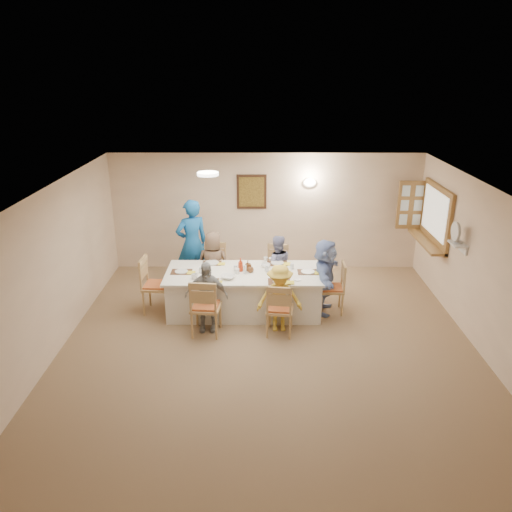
{
  "coord_description": "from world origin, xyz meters",
  "views": [
    {
      "loc": [
        -0.17,
        -6.71,
        4.12
      ],
      "look_at": [
        -0.2,
        1.4,
        1.05
      ],
      "focal_mm": 35.0,
      "sensor_mm": 36.0,
      "label": 1
    }
  ],
  "objects_px": {
    "serving_hatch": "(436,215)",
    "chair_left_end": "(157,285)",
    "chair_right_end": "(331,288)",
    "caregiver": "(192,244)",
    "diner_right_end": "(325,276)",
    "diner_front_left": "(206,297)",
    "chair_front_right": "(280,308)",
    "diner_back_left": "(213,264)",
    "chair_front_left": "(206,306)",
    "diner_back_right": "(277,266)",
    "dining_table": "(244,292)",
    "chair_back_right": "(276,270)",
    "diner_front_right": "(280,298)",
    "chair_back_left": "(214,269)",
    "condiment_ketchup": "(241,265)",
    "desk_fan": "(457,235)"
  },
  "relations": [
    {
      "from": "chair_left_end",
      "to": "diner_front_right",
      "type": "bearing_deg",
      "value": -103.64
    },
    {
      "from": "diner_back_left",
      "to": "serving_hatch",
      "type": "bearing_deg",
      "value": -168.03
    },
    {
      "from": "diner_front_left",
      "to": "diner_right_end",
      "type": "xyz_separation_m",
      "value": [
        2.02,
        0.68,
        0.07
      ]
    },
    {
      "from": "chair_front_right",
      "to": "diner_back_left",
      "type": "height_order",
      "value": "diner_back_left"
    },
    {
      "from": "chair_right_end",
      "to": "caregiver",
      "type": "height_order",
      "value": "caregiver"
    },
    {
      "from": "serving_hatch",
      "to": "chair_left_end",
      "type": "distance_m",
      "value": 5.36
    },
    {
      "from": "diner_back_right",
      "to": "condiment_ketchup",
      "type": "xyz_separation_m",
      "value": [
        -0.66,
        -0.63,
        0.28
      ]
    },
    {
      "from": "diner_back_left",
      "to": "diner_right_end",
      "type": "distance_m",
      "value": 2.13
    },
    {
      "from": "diner_back_left",
      "to": "diner_back_right",
      "type": "height_order",
      "value": "diner_back_left"
    },
    {
      "from": "diner_right_end",
      "to": "condiment_ketchup",
      "type": "distance_m",
      "value": 1.5
    },
    {
      "from": "dining_table",
      "to": "diner_right_end",
      "type": "bearing_deg",
      "value": 0.0
    },
    {
      "from": "diner_right_end",
      "to": "serving_hatch",
      "type": "bearing_deg",
      "value": -52.89
    },
    {
      "from": "chair_right_end",
      "to": "dining_table",
      "type": "bearing_deg",
      "value": -88.28
    },
    {
      "from": "serving_hatch",
      "to": "chair_right_end",
      "type": "bearing_deg",
      "value": -153.47
    },
    {
      "from": "diner_right_end",
      "to": "condiment_ketchup",
      "type": "height_order",
      "value": "diner_right_end"
    },
    {
      "from": "chair_front_left",
      "to": "chair_left_end",
      "type": "xyz_separation_m",
      "value": [
        -0.95,
        0.8,
        0.01
      ]
    },
    {
      "from": "chair_front_right",
      "to": "diner_back_left",
      "type": "distance_m",
      "value": 1.91
    },
    {
      "from": "chair_left_end",
      "to": "diner_right_end",
      "type": "height_order",
      "value": "diner_right_end"
    },
    {
      "from": "chair_right_end",
      "to": "chair_front_left",
      "type": "bearing_deg",
      "value": -67.87
    },
    {
      "from": "chair_back_left",
      "to": "chair_right_end",
      "type": "xyz_separation_m",
      "value": [
        2.15,
        -0.8,
        -0.02
      ]
    },
    {
      "from": "chair_left_end",
      "to": "diner_front_left",
      "type": "height_order",
      "value": "diner_front_left"
    },
    {
      "from": "diner_back_right",
      "to": "diner_front_left",
      "type": "distance_m",
      "value": 1.81
    },
    {
      "from": "diner_front_right",
      "to": "condiment_ketchup",
      "type": "distance_m",
      "value": 1.03
    },
    {
      "from": "chair_back_left",
      "to": "condiment_ketchup",
      "type": "xyz_separation_m",
      "value": [
        0.54,
        -0.75,
        0.39
      ]
    },
    {
      "from": "serving_hatch",
      "to": "chair_back_right",
      "type": "xyz_separation_m",
      "value": [
        -3.02,
        -0.23,
        -1.03
      ]
    },
    {
      "from": "serving_hatch",
      "to": "chair_left_end",
      "type": "relative_size",
      "value": 1.46
    },
    {
      "from": "chair_back_left",
      "to": "diner_front_right",
      "type": "distance_m",
      "value": 1.91
    },
    {
      "from": "diner_back_left",
      "to": "condiment_ketchup",
      "type": "distance_m",
      "value": 0.87
    },
    {
      "from": "chair_right_end",
      "to": "diner_back_left",
      "type": "height_order",
      "value": "diner_back_left"
    },
    {
      "from": "chair_front_left",
      "to": "chair_left_end",
      "type": "distance_m",
      "value": 1.24
    },
    {
      "from": "diner_front_right",
      "to": "condiment_ketchup",
      "type": "xyz_separation_m",
      "value": [
        -0.66,
        0.73,
        0.3
      ]
    },
    {
      "from": "diner_back_left",
      "to": "desk_fan",
      "type": "bearing_deg",
      "value": 173.56
    },
    {
      "from": "diner_right_end",
      "to": "chair_left_end",
      "type": "bearing_deg",
      "value": 101.96
    },
    {
      "from": "serving_hatch",
      "to": "caregiver",
      "type": "xyz_separation_m",
      "value": [
        -4.67,
        0.12,
        -0.61
      ]
    },
    {
      "from": "diner_front_left",
      "to": "serving_hatch",
      "type": "bearing_deg",
      "value": 22.9
    },
    {
      "from": "chair_left_end",
      "to": "caregiver",
      "type": "relative_size",
      "value": 0.58
    },
    {
      "from": "serving_hatch",
      "to": "dining_table",
      "type": "distance_m",
      "value": 3.93
    },
    {
      "from": "chair_front_left",
      "to": "chair_front_right",
      "type": "xyz_separation_m",
      "value": [
        1.2,
        0.0,
        -0.04
      ]
    },
    {
      "from": "chair_back_right",
      "to": "diner_front_right",
      "type": "distance_m",
      "value": 1.48
    },
    {
      "from": "chair_front_left",
      "to": "diner_right_end",
      "type": "relative_size",
      "value": 0.74
    },
    {
      "from": "chair_left_end",
      "to": "chair_back_right",
      "type": "bearing_deg",
      "value": -65.68
    },
    {
      "from": "chair_back_left",
      "to": "diner_right_end",
      "type": "xyz_separation_m",
      "value": [
        2.02,
        -0.8,
        0.19
      ]
    },
    {
      "from": "dining_table",
      "to": "chair_back_left",
      "type": "height_order",
      "value": "chair_back_left"
    },
    {
      "from": "serving_hatch",
      "to": "caregiver",
      "type": "height_order",
      "value": "serving_hatch"
    },
    {
      "from": "diner_front_left",
      "to": "chair_front_right",
      "type": "bearing_deg",
      "value": -4.9
    },
    {
      "from": "chair_back_left",
      "to": "diner_back_right",
      "type": "bearing_deg",
      "value": -1.26
    },
    {
      "from": "diner_front_right",
      "to": "diner_right_end",
      "type": "distance_m",
      "value": 1.07
    },
    {
      "from": "chair_left_end",
      "to": "chair_right_end",
      "type": "height_order",
      "value": "chair_left_end"
    },
    {
      "from": "diner_front_right",
      "to": "diner_right_end",
      "type": "xyz_separation_m",
      "value": [
        0.82,
        0.68,
        0.1
      ]
    },
    {
      "from": "dining_table",
      "to": "diner_back_left",
      "type": "xyz_separation_m",
      "value": [
        -0.6,
        0.68,
        0.26
      ]
    }
  ]
}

